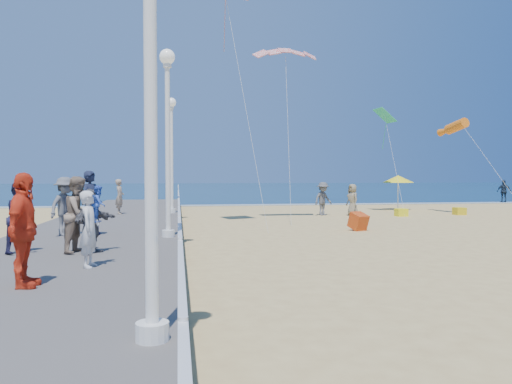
{
  "coord_description": "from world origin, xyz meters",
  "views": [
    {
      "loc": [
        -5.07,
        -14.39,
        2.18
      ],
      "look_at": [
        -2.5,
        2.0,
        1.6
      ],
      "focal_mm": 35.0,
      "sensor_mm": 36.0,
      "label": 1
    }
  ],
  "objects": [
    {
      "name": "beach_umbrella",
      "position": [
        8.32,
        14.52,
        1.91
      ],
      "size": [
        1.9,
        1.9,
        2.14
      ],
      "color": "white",
      "rests_on": "ground"
    },
    {
      "name": "spectator_5",
      "position": [
        -7.0,
        -2.74,
        1.13
      ],
      "size": [
        1.0,
        1.41,
        1.47
      ],
      "primitive_type": "imported",
      "rotation": [
        0.0,
        0.0,
        1.11
      ],
      "color": "#515055",
      "rests_on": "boardwalk"
    },
    {
      "name": "beach_chair_right",
      "position": [
        10.0,
        10.52,
        0.2
      ],
      "size": [
        0.55,
        0.55,
        0.4
      ],
      "primitive_type": "cube",
      "color": "yellow",
      "rests_on": "ground"
    },
    {
      "name": "lamp_post_near",
      "position": [
        -5.35,
        -9.0,
        3.66
      ],
      "size": [
        0.44,
        0.44,
        5.32
      ],
      "color": "white",
      "rests_on": "boardwalk"
    },
    {
      "name": "box_kite",
      "position": [
        1.86,
        4.08,
        0.3
      ],
      "size": [
        0.78,
        0.87,
        0.74
      ],
      "primitive_type": "cube",
      "rotation": [
        0.31,
        0.0,
        0.39
      ],
      "color": "red",
      "rests_on": "ground"
    },
    {
      "name": "kite_diamond_green",
      "position": [
        6.74,
        12.98,
        5.59
      ],
      "size": [
        1.03,
        1.29,
        0.8
      ],
      "primitive_type": "cube",
      "rotation": [
        0.69,
        0.0,
        1.63
      ],
      "color": "#27BA78"
    },
    {
      "name": "toddler_held",
      "position": [
        -6.6,
        -4.34,
        1.61
      ],
      "size": [
        0.31,
        0.38,
        0.72
      ],
      "primitive_type": "imported",
      "rotation": [
        0.0,
        0.0,
        1.45
      ],
      "color": "blue",
      "rests_on": "boardwalk"
    },
    {
      "name": "railing",
      "position": [
        -5.05,
        0.0,
        1.25
      ],
      "size": [
        0.05,
        42.0,
        0.55
      ],
      "color": "white",
      "rests_on": "boardwalk"
    },
    {
      "name": "spectator_7",
      "position": [
        -8.59,
        -2.43,
        1.21
      ],
      "size": [
        0.88,
        0.97,
        1.61
      ],
      "primitive_type": "imported",
      "rotation": [
        0.0,
        0.0,
        1.15
      ],
      "color": "#1C1B3D",
      "rests_on": "boardwalk"
    },
    {
      "name": "spectator_3",
      "position": [
        -7.47,
        -6.11,
        1.31
      ],
      "size": [
        0.48,
        1.08,
        1.82
      ],
      "primitive_type": "imported",
      "rotation": [
        0.0,
        0.0,
        1.54
      ],
      "color": "red",
      "rests_on": "boardwalk"
    },
    {
      "name": "spectator_6",
      "position": [
        -7.67,
        8.75,
        1.19
      ],
      "size": [
        0.38,
        0.58,
        1.58
      ],
      "primitive_type": "imported",
      "rotation": [
        0.0,
        0.0,
        1.58
      ],
      "color": "gray",
      "rests_on": "boardwalk"
    },
    {
      "name": "spectator_1",
      "position": [
        -7.3,
        -2.55,
        1.27
      ],
      "size": [
        0.9,
        1.01,
        1.74
      ],
      "primitive_type": "imported",
      "rotation": [
        0.0,
        0.0,
        1.24
      ],
      "color": "gray",
      "rests_on": "boardwalk"
    },
    {
      "name": "kite_windsock",
      "position": [
        10.14,
        11.15,
        4.85
      ],
      "size": [
        0.96,
        2.4,
        1.02
      ],
      "primitive_type": "cylinder",
      "rotation": [
        1.36,
        0.0,
        0.17
      ],
      "color": "orange"
    },
    {
      "name": "boardwalk",
      "position": [
        -7.5,
        0.0,
        0.2
      ],
      "size": [
        5.0,
        44.0,
        0.4
      ],
      "primitive_type": "cube",
      "color": "#64605B",
      "rests_on": "ground"
    },
    {
      "name": "spectator_2",
      "position": [
        -8.33,
        0.84,
        1.26
      ],
      "size": [
        1.14,
        1.27,
        1.71
      ],
      "primitive_type": "imported",
      "rotation": [
        0.0,
        0.0,
        0.99
      ],
      "color": "#5B5C60",
      "rests_on": "boardwalk"
    },
    {
      "name": "spectator_0",
      "position": [
        -7.57,
        0.68,
        1.35
      ],
      "size": [
        0.76,
        0.83,
        1.89
      ],
      "primitive_type": "imported",
      "rotation": [
        0.0,
        0.0,
        0.99
      ],
      "color": "#161B31",
      "rests_on": "boardwalk"
    },
    {
      "name": "beach_walker_a",
      "position": [
        2.6,
        11.35,
        0.89
      ],
      "size": [
        1.33,
        1.12,
        1.78
      ],
      "primitive_type": "imported",
      "rotation": [
        0.0,
        0.0,
        0.48
      ],
      "color": "#525356",
      "rests_on": "ground"
    },
    {
      "name": "beach_walker_b",
      "position": [
        19.85,
        20.67,
        0.89
      ],
      "size": [
        1.11,
        0.65,
        1.78
      ],
      "primitive_type": "imported",
      "rotation": [
        0.0,
        0.0,
        2.93
      ],
      "color": "#1A2739",
      "rests_on": "ground"
    },
    {
      "name": "kite_parafoil",
      "position": [
        -0.02,
        8.79,
        8.03
      ],
      "size": [
        3.06,
        0.94,
        0.65
      ],
      "primitive_type": null,
      "rotation": [
        0.44,
        0.0,
        0.0
      ],
      "color": "red"
    },
    {
      "name": "beach_chair_left",
      "position": [
        6.48,
        10.15,
        0.2
      ],
      "size": [
        0.55,
        0.55,
        0.4
      ],
      "primitive_type": "cube",
      "color": "#FFF21A",
      "rests_on": "ground"
    },
    {
      "name": "ground",
      "position": [
        0.0,
        0.0,
        0.0
      ],
      "size": [
        160.0,
        160.0,
        0.0
      ],
      "primitive_type": "plane",
      "color": "#D4B66F",
      "rests_on": "ground"
    },
    {
      "name": "beach_walker_c",
      "position": [
        4.1,
        10.94,
        0.84
      ],
      "size": [
        0.74,
        0.94,
        1.68
      ],
      "primitive_type": "imported",
      "rotation": [
        0.0,
        0.0,
        -1.3
      ],
      "color": "#83765A",
      "rests_on": "ground"
    },
    {
      "name": "spectator_4",
      "position": [
        -7.59,
        0.8,
        1.15
      ],
      "size": [
        0.7,
        0.85,
        1.5
      ],
      "primitive_type": "imported",
      "rotation": [
        0.0,
        0.0,
        1.22
      ],
      "color": "#1C1A3A",
      "rests_on": "boardwalk"
    },
    {
      "name": "surf_line",
      "position": [
        0.0,
        20.5,
        0.03
      ],
      "size": [
        160.0,
        1.2,
        0.04
      ],
      "primitive_type": "cube",
      "color": "silver",
      "rests_on": "ground"
    },
    {
      "name": "woman_holding_toddler",
      "position": [
        -6.75,
        -4.49,
        1.14
      ],
      "size": [
        0.41,
        0.58,
        1.47
      ],
      "primitive_type": "imported",
      "rotation": [
        0.0,
        0.0,
        1.45
      ],
      "color": "silver",
      "rests_on": "boardwalk"
    },
    {
      "name": "lamp_post_far",
      "position": [
        -5.35,
        9.0,
        3.66
      ],
      "size": [
        0.44,
        0.44,
        5.32
      ],
      "color": "white",
      "rests_on": "boardwalk"
    },
    {
      "name": "lamp_post_mid",
      "position": [
        -5.35,
        0.0,
        3.66
      ],
      "size": [
        0.44,
        0.44,
        5.32
      ],
      "color": "white",
      "rests_on": "boardwalk"
    },
    {
      "name": "ocean",
      "position": [
        0.0,
        65.0,
        0.01
      ],
      "size": [
        160.0,
        90.0,
        0.05
      ],
      "primitive_type": "cube",
      "color": "#0B2B46",
      "rests_on": "ground"
    }
  ]
}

